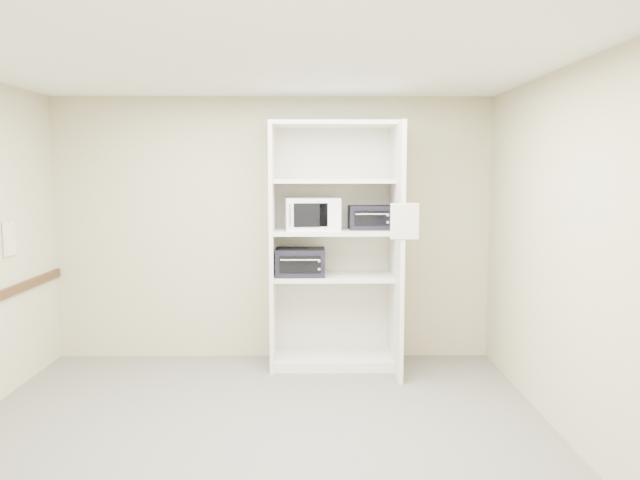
{
  "coord_description": "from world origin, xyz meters",
  "views": [
    {
      "loc": [
        0.42,
        -4.43,
        1.94
      ],
      "look_at": [
        0.48,
        1.35,
        1.31
      ],
      "focal_mm": 35.0,
      "sensor_mm": 36.0,
      "label": 1
    }
  ],
  "objects_px": {
    "shelving_unit": "(338,254)",
    "microwave": "(312,214)",
    "toaster_oven_lower": "(300,262)",
    "toaster_oven_upper": "(370,217)"
  },
  "relations": [
    {
      "from": "shelving_unit",
      "to": "toaster_oven_upper",
      "type": "bearing_deg",
      "value": 8.28
    },
    {
      "from": "microwave",
      "to": "toaster_oven_lower",
      "type": "distance_m",
      "value": 0.49
    },
    {
      "from": "toaster_oven_upper",
      "to": "toaster_oven_lower",
      "type": "relative_size",
      "value": 0.86
    },
    {
      "from": "microwave",
      "to": "toaster_oven_upper",
      "type": "xyz_separation_m",
      "value": [
        0.57,
        0.03,
        -0.04
      ]
    },
    {
      "from": "shelving_unit",
      "to": "toaster_oven_upper",
      "type": "distance_m",
      "value": 0.48
    },
    {
      "from": "shelving_unit",
      "to": "toaster_oven_lower",
      "type": "height_order",
      "value": "shelving_unit"
    },
    {
      "from": "microwave",
      "to": "toaster_oven_upper",
      "type": "height_order",
      "value": "microwave"
    },
    {
      "from": "microwave",
      "to": "toaster_oven_lower",
      "type": "bearing_deg",
      "value": -156.77
    },
    {
      "from": "shelving_unit",
      "to": "microwave",
      "type": "height_order",
      "value": "shelving_unit"
    },
    {
      "from": "microwave",
      "to": "toaster_oven_lower",
      "type": "xyz_separation_m",
      "value": [
        -0.11,
        -0.06,
        -0.47
      ]
    }
  ]
}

